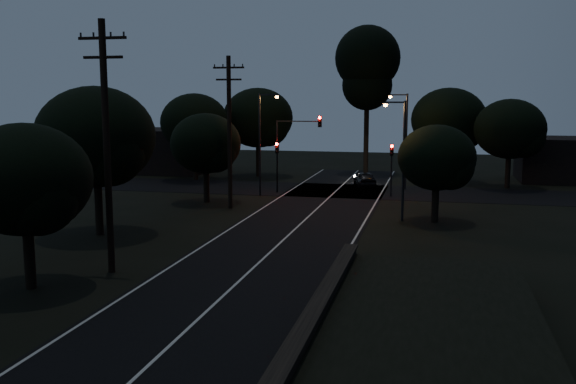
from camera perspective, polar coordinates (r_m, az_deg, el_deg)
The scene contains 21 objects.
road_surface at distance 42.86m, azimuth 2.14°, elevation -1.93°, with size 60.00×70.00×0.03m.
utility_pole_mid at distance 28.93m, azimuth -15.83°, elevation 4.18°, with size 2.20×0.30×11.00m.
utility_pole_far at distance 44.58m, azimuth -5.23°, elevation 5.53°, with size 2.20×0.30×10.50m.
tree_left_b at distance 27.40m, azimuth -22.16°, elevation 0.77°, with size 5.30×5.30×6.74m.
tree_left_c at distance 37.01m, azimuth -16.50°, elevation 4.49°, with size 6.61×6.61×8.35m.
tree_left_d at distance 47.20m, azimuth -7.17°, elevation 4.16°, with size 5.17×5.17×6.56m.
tree_far_nw at distance 62.46m, azimuth -2.51°, elevation 6.47°, with size 6.79×6.79×8.61m.
tree_far_w at distance 60.26m, azimuth -8.16°, elevation 6.01°, with size 6.33×6.33×8.07m.
tree_far_ne at distance 60.21m, azimuth 14.33°, elevation 6.11°, with size 6.77×6.77×8.57m.
tree_far_e at distance 57.58m, azimuth 19.34°, elevation 5.18°, with size 5.97×5.97×7.58m.
tree_right_a at distance 40.37m, azimuth 13.31°, elevation 2.83°, with size 4.77×4.77×6.06m.
tall_pine at distance 65.72m, azimuth 7.07°, elevation 10.97°, with size 6.52×6.52×14.81m.
building_left at distance 68.48m, azimuth -11.13°, elevation 3.67°, with size 10.00×8.00×4.40m, color black.
building_right at distance 64.69m, azimuth 23.73°, elevation 2.66°, with size 9.00×7.00×4.00m, color black.
signal_left at distance 52.04m, azimuth -0.98°, elevation 3.06°, with size 0.28×0.35×4.10m.
signal_right at distance 50.62m, azimuth 9.19°, elevation 2.80°, with size 0.28×0.35×4.10m.
signal_mast at distance 51.55m, azimuth 0.84°, elevation 4.68°, with size 3.70×0.35×6.25m.
streetlight_a at distance 50.16m, azimuth -2.32°, elevation 4.91°, with size 1.66×0.26×8.00m.
streetlight_b at distance 54.44m, azimuth 10.27°, elevation 5.06°, with size 1.66×0.26×8.00m.
streetlight_c at distance 40.49m, azimuth 10.02°, elevation 3.54°, with size 1.46×0.26×7.50m.
car at distance 56.16m, azimuth 6.84°, elevation 1.17°, with size 1.56×3.88×1.32m, color black.
Camera 1 is at (7.91, -10.29, 7.74)m, focal length 40.00 mm.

